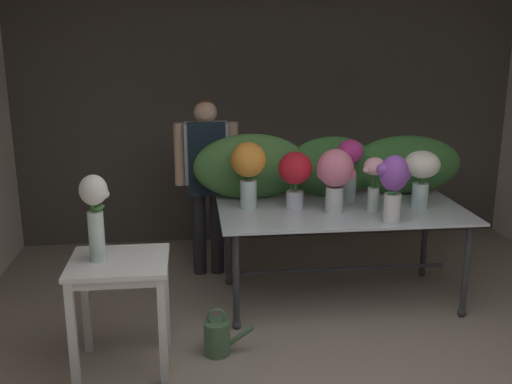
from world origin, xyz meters
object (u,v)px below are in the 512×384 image
Objects in this scene: vase_rosy_snapdragons at (335,174)px; vase_ivory_ranunculus at (422,172)px; vase_sunset_stock at (248,167)px; vase_blush_dahlias at (374,178)px; vase_crimson_lilies at (295,174)px; vase_white_roses_tall at (95,212)px; watering_can at (218,337)px; vase_violet_carnations at (393,183)px; display_table_glass at (341,221)px; vase_magenta_hydrangea at (350,164)px; florist at (207,169)px; side_table_white at (120,277)px.

vase_rosy_snapdragons is 0.71m from vase_ivory_ranunculus.
vase_sunset_stock reaches higher than vase_blush_dahlias.
vase_rosy_snapdragons is at bearing -24.89° from vase_crimson_lilies.
vase_white_roses_tall is 1.21m from watering_can.
vase_violet_carnations is 0.78m from vase_crimson_lilies.
vase_violet_carnations reaches higher than display_table_glass.
vase_sunset_stock is at bearing -172.40° from vase_magenta_hydrangea.
display_table_glass is 2.01m from vase_white_roses_tall.
vase_crimson_lilies is 1.67m from vase_white_roses_tall.
watering_can is at bearing -109.45° from vase_sunset_stock.
watering_can is (-0.30, -0.85, -1.00)m from vase_sunset_stock.
vase_ivory_ranunculus reaches higher than display_table_glass.
vase_sunset_stock is 0.99m from vase_blush_dahlias.
vase_rosy_snapdragons is at bearing -178.84° from vase_blush_dahlias.
florist is 2.87× the size of vase_white_roses_tall.
vase_crimson_lilies reaches higher than display_table_glass.
display_table_glass is 0.44m from vase_blush_dahlias.
vase_magenta_hydrangea reaches higher than display_table_glass.
vase_ivory_ranunculus is at bearing -26.77° from vase_magenta_hydrangea.
florist is at bearing 68.35° from side_table_white.
vase_violet_carnations is 2.11m from vase_white_roses_tall.
vase_sunset_stock reaches higher than vase_rosy_snapdragons.
vase_white_roses_tall reaches higher than watering_can.
vase_white_roses_tall reaches higher than vase_blush_dahlias.
side_table_white is at bearing -145.03° from vase_crimson_lilies.
vase_crimson_lilies is at bearing 167.89° from vase_blush_dahlias.
vase_rosy_snapdragons reaches higher than vase_blush_dahlias.
vase_crimson_lilies is at bearing -43.48° from florist.
vase_crimson_lilies is (-0.49, -0.16, -0.03)m from vase_magenta_hydrangea.
display_table_glass is 0.62m from vase_violet_carnations.
vase_sunset_stock reaches higher than watering_can.
vase_violet_carnations is at bearing 15.77° from watering_can.
watering_can is (0.01, -1.45, -0.85)m from florist.
vase_white_roses_tall is at bearing -147.47° from vase_crimson_lilies.
vase_blush_dahlias is at bearing -31.05° from florist.
display_table_glass is 1.40m from watering_can.
watering_can is at bearing -144.12° from display_table_glass.
vase_ivory_ranunculus is 2.04m from watering_can.
display_table_glass is 3.67× the size of vase_sunset_stock.
vase_magenta_hydrangea is 0.31m from vase_blush_dahlias.
vase_crimson_lilies is 0.83× the size of vase_white_roses_tall.
vase_violet_carnations is 1.08× the size of vase_ivory_ranunculus.
display_table_glass reaches higher than watering_can.
side_table_white is 1.63m from vase_crimson_lilies.
watering_can is at bearing -164.23° from vase_violet_carnations.
vase_magenta_hydrangea is at bearing 7.60° from vase_sunset_stock.
florist reaches higher than vase_crimson_lilies.
display_table_glass is 1.87m from side_table_white.
vase_white_roses_tall is at bearing -150.91° from vase_magenta_hydrangea.
vase_crimson_lilies reaches higher than side_table_white.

